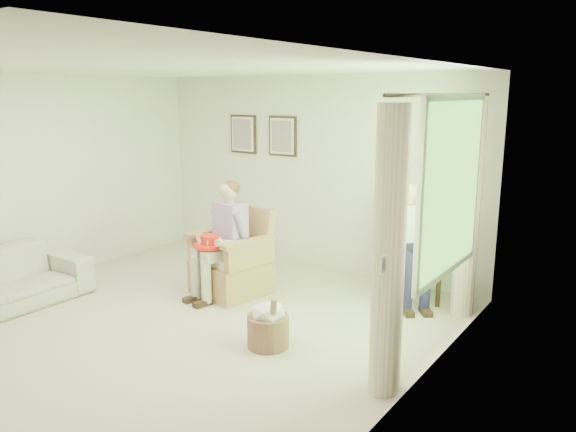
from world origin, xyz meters
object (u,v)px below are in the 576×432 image
at_px(red_hat, 210,243).
at_px(hatbox, 268,324).
at_px(wood_armchair, 411,254).
at_px(person_dark, 406,234).
at_px(wicker_armchair, 233,266).
at_px(person_wicker, 225,232).

bearing_deg(red_hat, hatbox, -25.62).
bearing_deg(wood_armchair, person_dark, -128.87).
distance_m(wicker_armchair, person_wicker, 0.48).
bearing_deg(wicker_armchair, wood_armchair, 41.76).
relative_size(wicker_armchair, red_hat, 2.74).
bearing_deg(person_wicker, red_hat, -92.90).
xyz_separation_m(wicker_armchair, wood_armchair, (1.81, 1.07, 0.20)).
height_order(wood_armchair, red_hat, wood_armchair).
xyz_separation_m(person_dark, red_hat, (-1.86, -1.24, -0.11)).
bearing_deg(red_hat, person_dark, 33.69).
bearing_deg(hatbox, wicker_armchair, 142.39).
bearing_deg(person_wicker, person_dark, 41.17).
xyz_separation_m(person_wicker, hatbox, (1.24, -0.82, -0.56)).
bearing_deg(person_wicker, wicker_armchair, 101.30).
height_order(wicker_armchair, person_wicker, person_wicker).
height_order(person_dark, red_hat, person_dark).
xyz_separation_m(wicker_armchair, person_dark, (1.81, 0.90, 0.48)).
relative_size(wood_armchair, hatbox, 1.65).
height_order(wicker_armchair, red_hat, wicker_armchair).
distance_m(wood_armchair, person_wicker, 2.19).
bearing_deg(hatbox, person_dark, 73.02).
height_order(person_wicker, hatbox, person_wicker).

